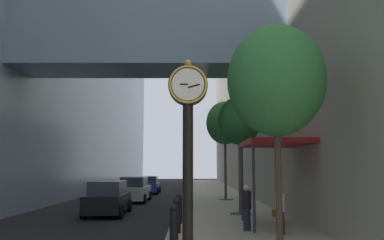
{
  "coord_description": "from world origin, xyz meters",
  "views": [
    {
      "loc": [
        0.86,
        -1.31,
        2.39
      ],
      "look_at": [
        0.8,
        15.56,
        4.43
      ],
      "focal_mm": 36.69,
      "sensor_mm": 36.0,
      "label": 1
    }
  ],
  "objects_px": {
    "bollard_sixth": "(180,208)",
    "car_blue_far": "(150,185)",
    "street_clock": "(189,155)",
    "bollard_fourth": "(175,224)",
    "street_tree_near": "(277,81)",
    "car_silver_mid": "(136,190)",
    "pedestrian_by_clock": "(248,206)",
    "car_black_near": "(109,198)",
    "street_tree_mid_near": "(241,121)",
    "bollard_fifth": "(178,214)",
    "street_tree_mid_far": "(226,123)",
    "pedestrian_walking": "(281,209)"
  },
  "relations": [
    {
      "from": "bollard_sixth",
      "to": "car_blue_far",
      "type": "xyz_separation_m",
      "value": [
        -3.45,
        20.16,
        0.01
      ]
    },
    {
      "from": "street_clock",
      "to": "bollard_fourth",
      "type": "xyz_separation_m",
      "value": [
        -0.44,
        3.41,
        -1.88
      ]
    },
    {
      "from": "street_tree_near",
      "to": "car_silver_mid",
      "type": "bearing_deg",
      "value": 110.82
    },
    {
      "from": "street_clock",
      "to": "pedestrian_by_clock",
      "type": "distance_m",
      "value": 6.69
    },
    {
      "from": "bollard_fourth",
      "to": "pedestrian_by_clock",
      "type": "distance_m",
      "value": 3.71
    },
    {
      "from": "car_black_near",
      "to": "street_tree_mid_near",
      "type": "bearing_deg",
      "value": -5.82
    },
    {
      "from": "street_tree_mid_near",
      "to": "bollard_fifth",
      "type": "bearing_deg",
      "value": -117.57
    },
    {
      "from": "street_tree_near",
      "to": "street_tree_mid_near",
      "type": "bearing_deg",
      "value": 90.0
    },
    {
      "from": "bollard_sixth",
      "to": "street_tree_mid_far",
      "type": "height_order",
      "value": "street_tree_mid_far"
    },
    {
      "from": "pedestrian_by_clock",
      "to": "pedestrian_walking",
      "type": "bearing_deg",
      "value": -37.9
    },
    {
      "from": "bollard_fourth",
      "to": "bollard_fifth",
      "type": "relative_size",
      "value": 1.0
    },
    {
      "from": "pedestrian_walking",
      "to": "car_blue_far",
      "type": "height_order",
      "value": "pedestrian_walking"
    },
    {
      "from": "car_silver_mid",
      "to": "bollard_fourth",
      "type": "bearing_deg",
      "value": -77.73
    },
    {
      "from": "bollard_fourth",
      "to": "pedestrian_walking",
      "type": "height_order",
      "value": "pedestrian_walking"
    },
    {
      "from": "bollard_fifth",
      "to": "street_tree_near",
      "type": "bearing_deg",
      "value": -46.25
    },
    {
      "from": "street_tree_mid_near",
      "to": "car_silver_mid",
      "type": "xyz_separation_m",
      "value": [
        -6.4,
        8.24,
        -3.85
      ]
    },
    {
      "from": "street_tree_near",
      "to": "street_tree_mid_far",
      "type": "height_order",
      "value": "street_tree_mid_far"
    },
    {
      "from": "street_tree_mid_far",
      "to": "car_silver_mid",
      "type": "xyz_separation_m",
      "value": [
        -6.4,
        -0.34,
        -4.72
      ]
    },
    {
      "from": "street_clock",
      "to": "car_blue_far",
      "type": "height_order",
      "value": "street_clock"
    },
    {
      "from": "street_tree_near",
      "to": "car_silver_mid",
      "type": "xyz_separation_m",
      "value": [
        -6.4,
        16.83,
        -3.98
      ]
    },
    {
      "from": "street_clock",
      "to": "street_tree_mid_near",
      "type": "distance_m",
      "value": 11.69
    },
    {
      "from": "street_tree_mid_near",
      "to": "car_silver_mid",
      "type": "relative_size",
      "value": 1.33
    },
    {
      "from": "street_tree_near",
      "to": "car_black_near",
      "type": "distance_m",
      "value": 12.06
    },
    {
      "from": "bollard_sixth",
      "to": "street_tree_mid_near",
      "type": "xyz_separation_m",
      "value": [
        2.9,
        3.27,
        3.92
      ]
    },
    {
      "from": "bollard_fourth",
      "to": "street_tree_mid_far",
      "type": "xyz_separation_m",
      "value": [
        2.9,
        16.42,
        4.79
      ]
    },
    {
      "from": "pedestrian_by_clock",
      "to": "street_clock",
      "type": "bearing_deg",
      "value": -108.5
    },
    {
      "from": "street_tree_mid_near",
      "to": "bollard_fourth",
      "type": "bearing_deg",
      "value": -110.31
    },
    {
      "from": "bollard_fourth",
      "to": "street_tree_mid_far",
      "type": "relative_size",
      "value": 0.17
    },
    {
      "from": "bollard_fifth",
      "to": "bollard_sixth",
      "type": "bearing_deg",
      "value": 90.0
    },
    {
      "from": "pedestrian_by_clock",
      "to": "car_silver_mid",
      "type": "bearing_deg",
      "value": 114.19
    },
    {
      "from": "bollard_fifth",
      "to": "pedestrian_walking",
      "type": "distance_m",
      "value": 3.54
    },
    {
      "from": "street_tree_mid_far",
      "to": "car_black_near",
      "type": "relative_size",
      "value": 1.58
    },
    {
      "from": "street_tree_mid_far",
      "to": "bollard_fourth",
      "type": "bearing_deg",
      "value": -100.02
    },
    {
      "from": "street_tree_near",
      "to": "bollard_sixth",
      "type": "bearing_deg",
      "value": 118.65
    },
    {
      "from": "street_tree_near",
      "to": "street_tree_mid_near",
      "type": "relative_size",
      "value": 1.08
    },
    {
      "from": "street_clock",
      "to": "pedestrian_by_clock",
      "type": "xyz_separation_m",
      "value": [
        2.06,
        6.15,
        -1.64
      ]
    },
    {
      "from": "street_tree_near",
      "to": "car_blue_far",
      "type": "height_order",
      "value": "street_tree_near"
    },
    {
      "from": "bollard_fourth",
      "to": "pedestrian_walking",
      "type": "distance_m",
      "value": 4.02
    },
    {
      "from": "bollard_sixth",
      "to": "pedestrian_by_clock",
      "type": "distance_m",
      "value": 3.1
    },
    {
      "from": "street_tree_mid_near",
      "to": "pedestrian_walking",
      "type": "bearing_deg",
      "value": -84.05
    },
    {
      "from": "bollard_fifth",
      "to": "pedestrian_walking",
      "type": "xyz_separation_m",
      "value": [
        3.51,
        -0.34,
        0.22
      ]
    },
    {
      "from": "bollard_fifth",
      "to": "bollard_fourth",
      "type": "bearing_deg",
      "value": -90.0
    },
    {
      "from": "street_tree_mid_near",
      "to": "pedestrian_walking",
      "type": "distance_m",
      "value": 6.98
    },
    {
      "from": "pedestrian_walking",
      "to": "car_silver_mid",
      "type": "relative_size",
      "value": 0.37
    },
    {
      "from": "bollard_sixth",
      "to": "car_silver_mid",
      "type": "bearing_deg",
      "value": 106.89
    },
    {
      "from": "bollard_sixth",
      "to": "street_tree_mid_near",
      "type": "bearing_deg",
      "value": 48.48
    },
    {
      "from": "street_tree_near",
      "to": "street_tree_mid_far",
      "type": "bearing_deg",
      "value": 90.0
    },
    {
      "from": "pedestrian_walking",
      "to": "car_blue_far",
      "type": "bearing_deg",
      "value": 106.99
    },
    {
      "from": "car_silver_mid",
      "to": "car_blue_far",
      "type": "distance_m",
      "value": 8.64
    },
    {
      "from": "car_black_near",
      "to": "car_silver_mid",
      "type": "xyz_separation_m",
      "value": [
        0.23,
        7.57,
        0.01
      ]
    }
  ]
}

